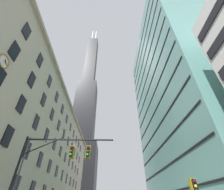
{
  "coord_description": "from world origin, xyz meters",
  "views": [
    {
      "loc": [
        0.22,
        -8.44,
        1.83
      ],
      "look_at": [
        0.89,
        21.88,
        24.38
      ],
      "focal_mm": 24.4,
      "sensor_mm": 36.0,
      "label": 1
    }
  ],
  "objects": [
    {
      "name": "traffic_signal_mast",
      "position": [
        -4.1,
        5.21,
        5.05
      ],
      "size": [
        8.0,
        0.63,
        6.92
      ],
      "color": "black",
      "rests_on": "sidewalk_left"
    },
    {
      "name": "street_lamppost",
      "position": [
        -8.83,
        9.39,
        5.1
      ],
      "size": [
        2.31,
        0.32,
        8.42
      ],
      "color": "#47474C",
      "rests_on": "sidewalk_left"
    },
    {
      "name": "traffic_light_near_right",
      "position": [
        6.32,
        3.95,
        2.86
      ],
      "size": [
        0.4,
        0.63,
        3.42
      ],
      "color": "black",
      "rests_on": "sidewalk_right"
    },
    {
      "name": "dark_skyscraper",
      "position": [
        -18.87,
        96.04,
        51.92
      ],
      "size": [
        22.81,
        22.81,
        176.75
      ],
      "color": "black",
      "rests_on": "ground"
    },
    {
      "name": "glass_office_midrise",
      "position": [
        19.51,
        23.2,
        26.61
      ],
      "size": [
        17.14,
        35.32,
        53.22
      ],
      "color": "slate",
      "rests_on": "ground"
    },
    {
      "name": "station_building",
      "position": [
        -17.43,
        29.03,
        12.92
      ],
      "size": [
        13.54,
        70.07,
        25.88
      ],
      "color": "#BCAF93",
      "rests_on": "ground"
    }
  ]
}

